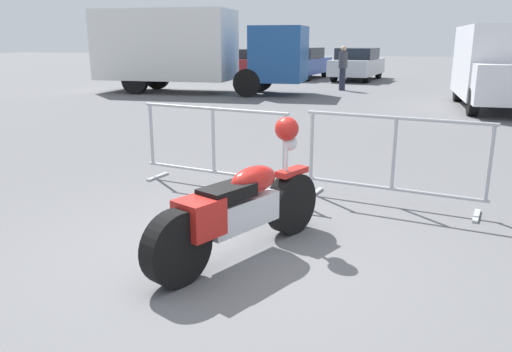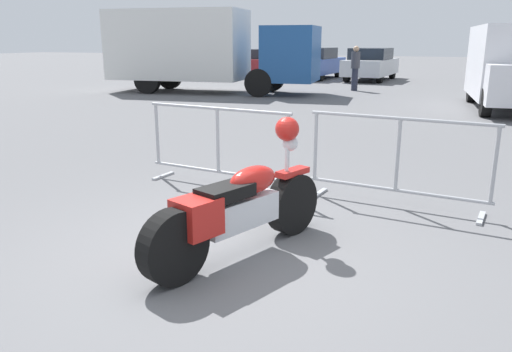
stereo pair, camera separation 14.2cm
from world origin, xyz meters
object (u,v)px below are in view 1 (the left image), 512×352
object	(u,v)px
crowd_barrier_near	(213,146)
parked_car_silver	(358,64)
parked_car_maroon	(254,63)
parked_car_blue	(302,63)
crowd_barrier_far	(393,160)
box_truck	(189,48)
parked_car_green	(205,63)
pedestrian	(343,66)
motorcycle	(241,207)
delivery_van	(499,64)

from	to	relation	value
crowd_barrier_near	parked_car_silver	world-z (taller)	parked_car_silver
parked_car_maroon	parked_car_blue	distance (m)	2.85
crowd_barrier_far	parked_car_silver	size ratio (longest dim) A/B	0.46
crowd_barrier_near	box_truck	distance (m)	12.65
crowd_barrier_near	parked_car_green	distance (m)	21.75
pedestrian	motorcycle	bearing A→B (deg)	81.44
parked_car_blue	pedestrian	world-z (taller)	pedestrian
parked_car_maroon	pedestrian	size ratio (longest dim) A/B	2.57
parked_car_green	crowd_barrier_far	bearing A→B (deg)	-144.95
crowd_barrier_near	box_truck	xyz separation A→B (m)	(-6.02, 11.07, 1.08)
parked_car_green	motorcycle	bearing A→B (deg)	-149.72
delivery_van	parked_car_silver	distance (m)	10.59
parked_car_silver	crowd_barrier_near	bearing A→B (deg)	-172.75
crowd_barrier_near	delivery_van	world-z (taller)	delivery_van
motorcycle	parked_car_maroon	world-z (taller)	parked_car_maroon
motorcycle	parked_car_green	bearing A→B (deg)	47.46
motorcycle	parked_car_silver	world-z (taller)	parked_car_silver
parked_car_blue	box_truck	bearing A→B (deg)	169.21
delivery_van	parked_car_green	bearing A→B (deg)	-129.33
parked_car_maroon	pedestrian	world-z (taller)	pedestrian
motorcycle	delivery_van	size ratio (longest dim) A/B	0.40
crowd_barrier_far	parked_car_blue	bearing A→B (deg)	107.71
crowd_barrier_far	parked_car_maroon	world-z (taller)	parked_car_maroon
motorcycle	crowd_barrier_far	xyz separation A→B (m)	(1.16, 1.95, 0.09)
parked_car_maroon	parked_car_green	bearing A→B (deg)	99.03
crowd_barrier_far	pedestrian	xyz separation A→B (m)	(-3.11, 13.81, 0.37)
parked_car_blue	pedestrian	bearing A→B (deg)	-146.72
crowd_barrier_far	pedestrian	world-z (taller)	pedestrian
parked_car_blue	parked_car_silver	distance (m)	2.79
motorcycle	box_truck	xyz separation A→B (m)	(-7.18, 13.02, 1.18)
motorcycle	parked_car_silver	xyz separation A→B (m)	(-2.20, 21.16, 0.32)
pedestrian	parked_car_blue	bearing A→B (deg)	-76.47
parked_car_silver	pedestrian	world-z (taller)	pedestrian
motorcycle	parked_car_green	world-z (taller)	parked_car_green
box_truck	parked_car_silver	size ratio (longest dim) A/B	1.70
pedestrian	delivery_van	bearing A→B (deg)	128.35
parked_car_maroon	pedestrian	distance (m)	8.40
pedestrian	parked_car_green	bearing A→B (deg)	-49.50
box_truck	parked_car_silver	bearing A→B (deg)	52.19
motorcycle	pedestrian	world-z (taller)	pedestrian
parked_car_blue	pedestrian	xyz separation A→B (m)	(3.04, -5.46, 0.14)
box_truck	parked_car_blue	distance (m)	8.53
parked_car_green	parked_car_maroon	world-z (taller)	parked_car_maroon
pedestrian	crowd_barrier_far	bearing A→B (deg)	87.07
parked_car_blue	parked_car_silver	world-z (taller)	parked_car_silver
motorcycle	parked_car_silver	distance (m)	21.28
crowd_barrier_near	parked_car_green	xyz separation A→B (m)	(-9.43, 19.61, 0.13)
delivery_van	parked_car_green	world-z (taller)	delivery_van
crowd_barrier_near	parked_car_green	bearing A→B (deg)	115.68
parked_car_green	pedestrian	distance (m)	10.40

